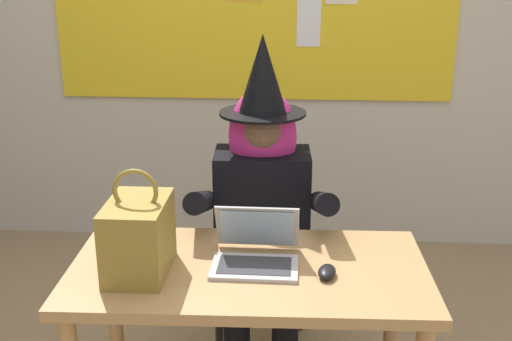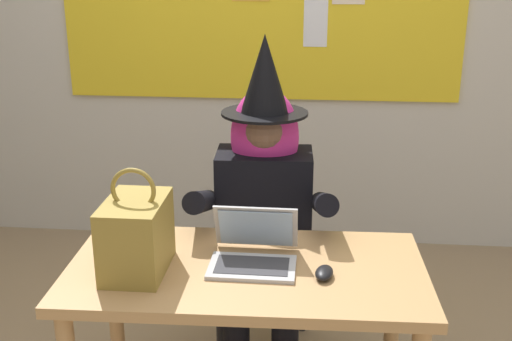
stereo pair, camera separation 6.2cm
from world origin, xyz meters
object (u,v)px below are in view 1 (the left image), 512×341
at_px(computer_mouse, 327,272).
at_px(handbag, 138,236).
at_px(laptop, 256,251).
at_px(chair_at_desk, 264,243).
at_px(desk_main, 249,293).
at_px(person_costumed, 262,194).

relative_size(computer_mouse, handbag, 0.28).
bearing_deg(laptop, chair_at_desk, 90.81).
relative_size(chair_at_desk, handbag, 2.39).
bearing_deg(chair_at_desk, desk_main, 3.20).
bearing_deg(person_costumed, computer_mouse, 20.01).
relative_size(person_costumed, laptop, 4.82).
bearing_deg(person_costumed, desk_main, -4.26).
distance_m(person_costumed, laptop, 0.53).
bearing_deg(handbag, person_costumed, 58.18).
height_order(chair_at_desk, person_costumed, person_costumed).
distance_m(laptop, computer_mouse, 0.27).
xyz_separation_m(person_costumed, laptop, (0.01, -0.53, -0.02)).
bearing_deg(computer_mouse, laptop, 170.55).
bearing_deg(handbag, chair_at_desk, 62.27).
height_order(person_costumed, computer_mouse, person_costumed).
relative_size(laptop, computer_mouse, 2.96).
distance_m(desk_main, computer_mouse, 0.31).
relative_size(desk_main, person_costumed, 0.87).
xyz_separation_m(desk_main, person_costumed, (0.02, 0.56, 0.17)).
height_order(person_costumed, handbag, person_costumed).
height_order(laptop, computer_mouse, laptop).
bearing_deg(chair_at_desk, laptop, 5.18).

